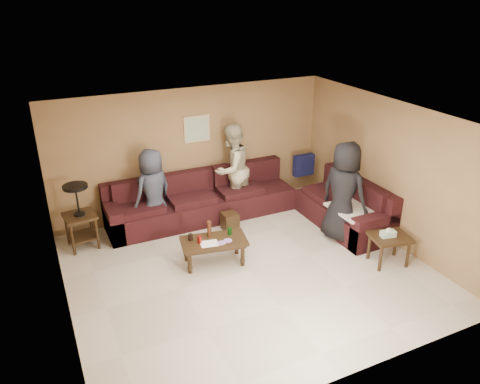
% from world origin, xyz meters
% --- Properties ---
extents(room, '(5.60, 5.50, 2.50)m').
position_xyz_m(room, '(0.00, 0.00, 1.66)').
color(room, beige).
rests_on(room, ground).
extents(sectional_sofa, '(4.65, 2.90, 0.97)m').
position_xyz_m(sectional_sofa, '(0.81, 1.52, 0.33)').
color(sectional_sofa, black).
rests_on(sectional_sofa, ground).
extents(coffee_table, '(1.14, 0.72, 0.72)m').
position_xyz_m(coffee_table, '(-0.42, 0.45, 0.38)').
color(coffee_table, '#312010').
rests_on(coffee_table, ground).
extents(end_table_left, '(0.56, 0.56, 1.18)m').
position_xyz_m(end_table_left, '(-2.29, 1.92, 0.62)').
color(end_table_left, '#312010').
rests_on(end_table_left, ground).
extents(side_table_right, '(0.70, 0.61, 0.65)m').
position_xyz_m(side_table_right, '(2.18, -0.77, 0.43)').
color(side_table_right, '#312010').
rests_on(side_table_right, ground).
extents(waste_bin, '(0.29, 0.29, 0.34)m').
position_xyz_m(waste_bin, '(0.30, 1.39, 0.17)').
color(waste_bin, '#312010').
rests_on(waste_bin, ground).
extents(wall_art, '(0.52, 0.04, 0.52)m').
position_xyz_m(wall_art, '(0.10, 2.48, 1.70)').
color(wall_art, tan).
rests_on(wall_art, ground).
extents(person_left, '(0.91, 0.78, 1.59)m').
position_xyz_m(person_left, '(-0.97, 1.98, 0.79)').
color(person_left, '#323645').
rests_on(person_left, ground).
extents(person_middle, '(1.10, 1.01, 1.82)m').
position_xyz_m(person_middle, '(0.65, 2.10, 0.91)').
color(person_middle, tan).
rests_on(person_middle, ground).
extents(person_right, '(0.84, 1.04, 1.83)m').
position_xyz_m(person_right, '(1.97, 0.24, 0.92)').
color(person_right, black).
rests_on(person_right, ground).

